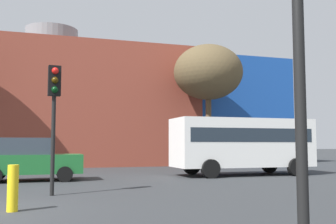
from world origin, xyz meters
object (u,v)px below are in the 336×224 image
object	(u,v)px
bare_tree_1	(208,73)
parked_car_2	(30,159)
bollard_yellow_0	(13,188)
traffic_light_island	(54,99)
traffic_light_near_right	(299,1)
white_bus	(242,142)

from	to	relation	value
bare_tree_1	parked_car_2	bearing A→B (deg)	-148.48
parked_car_2	bollard_yellow_0	size ratio (longest dim) A/B	3.92
bare_tree_1	bollard_yellow_0	bearing A→B (deg)	-127.24
traffic_light_island	bollard_yellow_0	world-z (taller)	traffic_light_island
bollard_yellow_0	traffic_light_near_right	bearing A→B (deg)	-62.59
bare_tree_1	bollard_yellow_0	world-z (taller)	bare_tree_1
traffic_light_near_right	bare_tree_1	distance (m)	22.11
traffic_light_near_right	parked_car_2	bearing A→B (deg)	-162.76
white_bus	bare_tree_1	distance (m)	7.98
white_bus	bare_tree_1	world-z (taller)	bare_tree_1
traffic_light_near_right	bare_tree_1	bearing A→B (deg)	164.10
parked_car_2	bare_tree_1	world-z (taller)	bare_tree_1
parked_car_2	white_bus	world-z (taller)	white_bus
white_bus	traffic_light_near_right	world-z (taller)	traffic_light_near_right
traffic_light_island	bollard_yellow_0	distance (m)	3.59
white_bus	traffic_light_island	xyz separation A→B (m)	(-9.01, -5.30, 1.19)
traffic_light_island	bollard_yellow_0	xyz separation A→B (m)	(-0.91, -2.60, -2.30)
parked_car_2	traffic_light_near_right	world-z (taller)	traffic_light_near_right
parked_car_2	traffic_light_near_right	size ratio (longest dim) A/B	0.99
parked_car_2	traffic_light_island	world-z (taller)	traffic_light_island
bare_tree_1	bollard_yellow_0	size ratio (longest dim) A/B	7.80
parked_car_2	traffic_light_near_right	bearing A→B (deg)	-77.62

